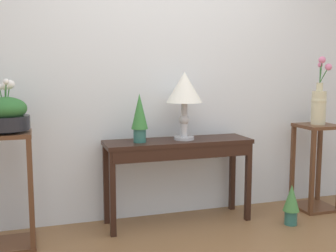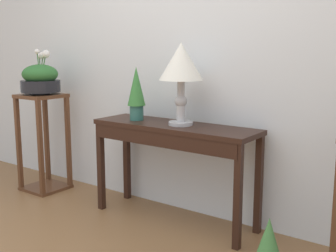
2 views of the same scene
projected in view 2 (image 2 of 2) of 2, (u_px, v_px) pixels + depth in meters
back_wall_with_art at (185, 30)px, 3.25m from camera, size 9.00×0.10×2.80m
console_table at (172, 139)px, 3.10m from camera, size 1.26×0.37×0.73m
table_lamp at (181, 66)px, 2.99m from camera, size 0.31×0.31×0.58m
potted_plant_on_console at (136, 91)px, 3.24m from camera, size 0.14×0.14×0.40m
pedestal_stand_left at (44, 143)px, 3.85m from camera, size 0.35×0.35×0.87m
planter_bowl_wide_left at (40, 79)px, 3.75m from camera, size 0.34×0.34×0.39m
potted_plant_floor at (268, 245)px, 2.38m from camera, size 0.14×0.14×0.36m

